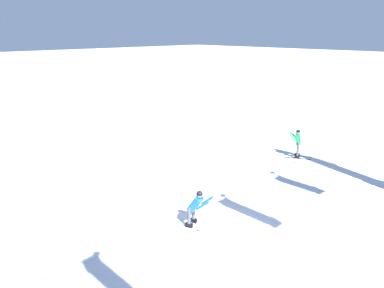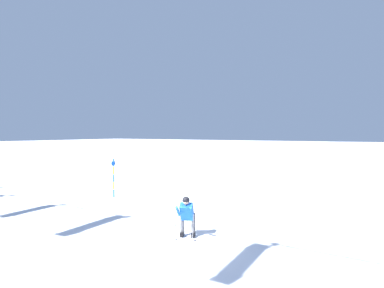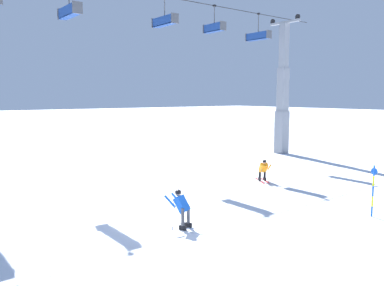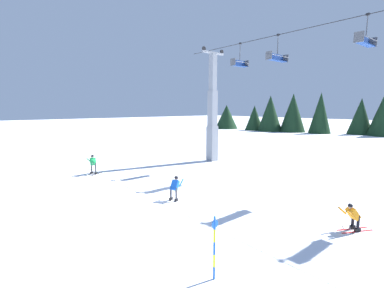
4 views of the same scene
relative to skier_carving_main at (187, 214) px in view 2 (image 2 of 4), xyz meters
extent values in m
plane|color=white|center=(0.16, 0.95, -0.86)|extent=(260.00, 260.00, 0.00)
cube|color=white|center=(-0.12, -0.24, -0.85)|extent=(0.72, 1.64, 0.01)
cube|color=black|center=(-0.12, -0.24, -0.76)|extent=(0.21, 0.30, 0.16)
cylinder|color=#4C4C51|center=(-0.12, -0.24, -0.35)|extent=(0.13, 0.13, 0.67)
cube|color=white|center=(0.25, -0.09, -0.85)|extent=(0.72, 1.64, 0.01)
cube|color=black|center=(0.25, -0.09, -0.76)|extent=(0.21, 0.30, 0.16)
cylinder|color=#4C4C51|center=(0.25, -0.09, -0.35)|extent=(0.13, 0.13, 0.67)
cube|color=blue|center=(0.00, -0.01, 0.08)|extent=(0.59, 0.67, 0.66)
sphere|color=tan|center=(-0.06, 0.14, 0.47)|extent=(0.22, 0.22, 0.22)
sphere|color=black|center=(-0.06, 0.14, 0.51)|extent=(0.24, 0.24, 0.24)
cylinder|color=blue|center=(-0.35, 0.26, 0.18)|extent=(0.26, 0.50, 0.44)
cylinder|color=gray|center=(-0.41, 0.29, -0.42)|extent=(0.31, 0.41, 1.15)
cylinder|color=black|center=(-0.39, 0.11, -0.81)|extent=(0.07, 0.07, 0.01)
cylinder|color=blue|center=(0.08, 0.43, 0.18)|extent=(0.26, 0.50, 0.44)
cylinder|color=gray|center=(0.10, 0.49, -0.42)|extent=(0.08, 0.49, 1.15)
cylinder|color=black|center=(0.21, 0.34, -0.81)|extent=(0.07, 0.07, 0.01)
cylinder|color=blue|center=(7.11, -3.68, -0.64)|extent=(0.07, 0.07, 0.43)
cylinder|color=yellow|center=(7.11, -3.68, -0.21)|extent=(0.07, 0.07, 0.43)
cylinder|color=blue|center=(7.11, -3.68, 0.22)|extent=(0.07, 0.07, 0.43)
cylinder|color=yellow|center=(7.11, -3.68, 0.66)|extent=(0.07, 0.07, 0.43)
cylinder|color=blue|center=(7.11, -3.68, 1.09)|extent=(0.07, 0.07, 0.43)
cylinder|color=blue|center=(7.13, -3.68, 1.06)|extent=(0.02, 0.28, 0.28)
camera|label=1|loc=(8.63, 8.64, 6.25)|focal=33.90mm
camera|label=2|loc=(-5.46, 8.84, 2.78)|focal=28.73mm
camera|label=3|loc=(-8.47, -11.68, 4.15)|focal=36.69mm
camera|label=4|loc=(13.06, -9.62, 4.77)|focal=25.65mm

